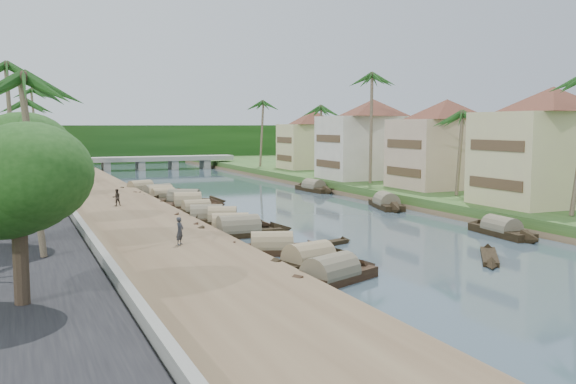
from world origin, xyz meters
name	(u,v)px	position (x,y,z in m)	size (l,w,h in m)	color
ground	(347,228)	(0.00, 0.00, 0.00)	(220.00, 220.00, 0.00)	#394B56
left_bank	(105,204)	(-16.00, 20.00, 0.40)	(10.00, 180.00, 0.80)	brown
right_bank	(407,188)	(19.00, 20.00, 0.60)	(16.00, 180.00, 1.20)	#2B4E1F
road	(10,205)	(-24.50, 20.00, 0.70)	(8.00, 180.00, 1.40)	black
retaining_wall	(59,196)	(-20.20, 20.00, 1.35)	(0.40, 180.00, 1.10)	slate
treeline	(130,143)	(0.00, 100.00, 4.00)	(120.00, 14.00, 8.00)	#15390F
bridge	(157,160)	(0.00, 72.00, 1.72)	(28.00, 4.00, 2.40)	gray
building_near	(551,145)	(18.99, -2.00, 6.38)	(14.85, 14.85, 10.20)	tan
building_mid	(446,143)	(19.99, 14.00, 6.13)	(14.11, 14.11, 9.70)	#C9AA8E
building_far	(373,138)	(18.99, 28.00, 6.38)	(15.59, 15.59, 10.20)	silver
building_distant	(313,139)	(19.99, 48.00, 5.88)	(12.62, 12.62, 9.20)	tan
sampan_0	(330,276)	(-9.39, -15.50, 0.41)	(8.21, 4.89, 2.18)	black
sampan_1	(309,262)	(-9.03, -12.13, 0.42)	(7.76, 3.64, 2.25)	black
sampan_2	(272,248)	(-9.34, -7.30, 0.41)	(7.78, 3.92, 2.05)	black
sampan_3	(238,231)	(-9.20, -0.40, 0.42)	(8.76, 2.24, 2.33)	black
sampan_4	(230,228)	(-9.37, 0.97, 0.42)	(8.19, 3.77, 2.27)	black
sampan_5	(222,220)	(-8.61, 5.29, 0.42)	(6.92, 3.95, 2.17)	black
sampan_6	(207,219)	(-9.60, 6.43, 0.42)	(7.94, 4.05, 2.31)	black
sampan_7	(196,210)	(-9.03, 11.79, 0.41)	(7.08, 1.69, 1.92)	black
sampan_8	(188,204)	(-8.66, 16.32, 0.42)	(7.86, 3.19, 2.35)	black
sampan_9	(184,200)	(-8.13, 19.92, 0.42)	(8.86, 5.82, 2.29)	black
sampan_10	(163,197)	(-9.45, 23.51, 0.41)	(7.06, 2.08, 1.96)	black
sampan_11	(161,195)	(-9.29, 25.41, 0.41)	(7.50, 3.18, 2.12)	black
sampan_12	(158,194)	(-9.28, 27.16, 0.41)	(9.11, 4.32, 2.16)	black
sampan_13	(141,189)	(-10.17, 32.74, 0.41)	(8.01, 4.30, 2.18)	black
sampan_14	(501,230)	(8.72, -7.68, 0.41)	(2.22, 8.42, 2.04)	black
sampan_15	(386,204)	(9.34, 9.12, 0.42)	(3.98, 8.76, 2.29)	black
sampan_16	(314,188)	(9.72, 26.34, 0.41)	(2.38, 8.94, 2.16)	black
canoe_0	(489,257)	(2.32, -13.83, 0.10)	(4.96, 5.97, 0.91)	black
canoe_1	(327,244)	(-4.83, -6.15, 0.10)	(4.65, 2.27, 0.75)	black
canoe_2	(175,203)	(-8.97, 20.14, 0.10)	(5.10, 2.10, 0.74)	black
palm_1	(460,115)	(16.00, 6.76, 9.07)	(3.20, 3.20, 9.59)	#76654E
palm_2	(372,78)	(15.00, 21.78, 13.62)	(3.20, 3.20, 14.32)	#76654E
palm_3	(319,109)	(16.00, 37.74, 10.39)	(3.20, 3.20, 10.96)	#76654E
palm_4	(34,81)	(-23.00, -9.75, 10.29)	(3.20, 3.20, 10.64)	#76654E
palm_5	(10,68)	(-24.00, 13.29, 12.67)	(3.20, 3.20, 13.13)	#76654E
palm_6	(31,103)	(-22.00, 31.07, 10.44)	(3.20, 3.20, 10.80)	#76654E
palm_7	(261,103)	(14.00, 55.70, 11.61)	(3.20, 3.20, 12.23)	#76654E
palm_8	(35,92)	(-20.50, 61.35, 13.08)	(3.20, 3.20, 13.55)	#76654E
tree_0	(17,183)	(-24.00, -18.60, 5.97)	(4.72, 4.72, 6.59)	#443427
tree_1	(15,159)	(-24.00, -5.71, 6.25)	(5.49, 5.49, 7.18)	#443427
tree_2	(14,148)	(-24.00, 4.41, 6.54)	(5.07, 5.07, 7.31)	#443427
tree_3	(13,144)	(-24.00, 23.92, 6.21)	(5.06, 5.06, 6.96)	#443427
tree_4	(13,143)	(-24.00, 38.05, 5.98)	(5.47, 5.47, 6.89)	#443427
tree_5	(12,138)	(-24.00, 52.37, 6.32)	(5.36, 5.36, 7.20)	#443427
tree_6	(393,138)	(24.00, 31.02, 6.30)	(4.26, 4.26, 6.96)	#443427
person_near	(180,231)	(-14.90, -6.07, 1.66)	(0.63, 0.41, 1.72)	#2A2C32
person_far	(117,197)	(-15.58, 14.93, 1.56)	(0.74, 0.58, 1.53)	#2E2720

